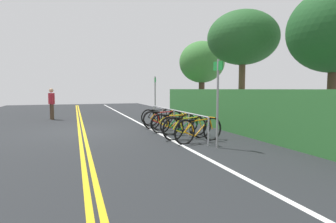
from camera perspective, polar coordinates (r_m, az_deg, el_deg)
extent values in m
cube|color=#232628|center=(11.10, -17.39, -4.01)|extent=(39.77, 13.18, 0.05)
cube|color=gold|center=(11.09, -17.81, -3.88)|extent=(35.80, 0.10, 0.00)
cube|color=gold|center=(11.10, -16.98, -3.86)|extent=(35.80, 0.10, 0.00)
cube|color=white|center=(11.46, -4.01, -3.40)|extent=(35.80, 0.12, 0.00)
cylinder|color=#9EA0A5|center=(13.24, -2.94, -0.57)|extent=(0.05, 0.05, 0.80)
cylinder|color=#9EA0A5|center=(11.88, -1.07, -1.16)|extent=(0.05, 0.05, 0.80)
cylinder|color=#9EA0A5|center=(10.54, 1.28, -1.90)|extent=(0.05, 0.05, 0.80)
cylinder|color=#9EA0A5|center=(9.22, 4.32, -2.85)|extent=(0.05, 0.05, 0.80)
cylinder|color=#9EA0A5|center=(7.95, 8.35, -4.10)|extent=(0.05, 0.05, 0.80)
cylinder|color=#9EA0A5|center=(10.50, 1.29, 0.28)|extent=(5.70, 0.04, 0.04)
torus|color=black|center=(13.12, -0.17, -0.91)|extent=(0.25, 0.71, 0.72)
torus|color=black|center=(12.56, -4.13, -1.17)|extent=(0.25, 0.71, 0.72)
cylinder|color=black|center=(12.89, -1.61, -0.64)|extent=(0.20, 0.59, 0.49)
cylinder|color=black|center=(12.84, -1.87, 0.30)|extent=(0.23, 0.70, 0.07)
cylinder|color=black|center=(12.71, -2.97, -0.80)|extent=(0.08, 0.17, 0.44)
cylinder|color=black|center=(12.66, -3.41, -1.46)|extent=(0.14, 0.38, 0.18)
cylinder|color=black|center=(12.61, -3.68, -0.51)|extent=(0.10, 0.26, 0.31)
cylinder|color=black|center=(13.07, -0.36, -0.24)|extent=(0.07, 0.14, 0.33)
cube|color=black|center=(12.65, -3.24, 0.29)|extent=(0.13, 0.21, 0.05)
cylinder|color=black|center=(13.03, -0.55, 0.66)|extent=(0.45, 0.15, 0.03)
torus|color=black|center=(12.24, 1.34, -1.41)|extent=(0.18, 0.68, 0.68)
torus|color=black|center=(12.11, -3.60, -1.48)|extent=(0.18, 0.68, 0.68)
cylinder|color=orange|center=(12.17, -0.50, -1.07)|extent=(0.15, 0.60, 0.47)
cylinder|color=orange|center=(12.15, -0.82, -0.12)|extent=(0.17, 0.71, 0.07)
cylinder|color=orange|center=(12.13, -2.18, -1.16)|extent=(0.07, 0.18, 0.42)
cylinder|color=orange|center=(12.14, -2.72, -1.80)|extent=(0.11, 0.38, 0.17)
cylinder|color=orange|center=(12.11, -3.05, -0.84)|extent=(0.08, 0.26, 0.29)
cylinder|color=orange|center=(12.22, 1.10, -0.72)|extent=(0.06, 0.14, 0.31)
cube|color=black|center=(12.11, -2.51, -0.07)|extent=(0.12, 0.21, 0.05)
cylinder|color=orange|center=(12.19, 0.85, 0.21)|extent=(0.46, 0.11, 0.03)
torus|color=black|center=(11.59, 1.63, -1.58)|extent=(0.09, 0.75, 0.75)
torus|color=black|center=(11.22, -3.38, -1.79)|extent=(0.09, 0.75, 0.75)
cylinder|color=red|center=(11.43, -0.21, -1.22)|extent=(0.06, 0.61, 0.51)
cylinder|color=red|center=(11.38, -0.54, -0.11)|extent=(0.07, 0.73, 0.07)
cylinder|color=red|center=(11.31, -1.92, -1.38)|extent=(0.04, 0.17, 0.46)
cylinder|color=red|center=(11.28, -2.48, -2.15)|extent=(0.05, 0.39, 0.19)
cylinder|color=red|center=(11.24, -2.82, -1.02)|extent=(0.05, 0.26, 0.32)
cylinder|color=red|center=(11.55, 1.39, -0.77)|extent=(0.04, 0.14, 0.34)
cube|color=black|center=(11.26, -2.26, -0.10)|extent=(0.09, 0.20, 0.05)
cylinder|color=red|center=(11.51, 1.15, 0.28)|extent=(0.46, 0.05, 0.03)
torus|color=black|center=(10.87, 3.53, -2.21)|extent=(0.22, 0.66, 0.67)
torus|color=black|center=(10.78, -1.78, -2.27)|extent=(0.22, 0.66, 0.67)
cylinder|color=yellow|center=(10.82, 1.55, -1.83)|extent=(0.17, 0.57, 0.46)
cylinder|color=yellow|center=(10.79, 1.21, -0.79)|extent=(0.20, 0.67, 0.07)
cylinder|color=yellow|center=(10.79, -0.26, -1.93)|extent=(0.08, 0.17, 0.41)
cylinder|color=yellow|center=(10.79, -0.85, -2.62)|extent=(0.12, 0.36, 0.17)
cylinder|color=yellow|center=(10.77, -1.19, -1.57)|extent=(0.10, 0.25, 0.28)
cylinder|color=yellow|center=(10.85, 3.27, -1.45)|extent=(0.07, 0.14, 0.30)
cube|color=black|center=(10.76, -0.61, -0.72)|extent=(0.13, 0.21, 0.05)
cylinder|color=yellow|center=(10.82, 3.01, -0.43)|extent=(0.45, 0.14, 0.03)
torus|color=black|center=(10.23, 4.16, -2.48)|extent=(0.21, 0.72, 0.73)
torus|color=black|center=(10.09, -1.63, -2.57)|extent=(0.21, 0.72, 0.73)
cylinder|color=orange|center=(10.15, 2.01, -2.05)|extent=(0.16, 0.59, 0.50)
cylinder|color=orange|center=(10.12, 1.64, -0.83)|extent=(0.19, 0.70, 0.07)
cylinder|color=orange|center=(10.11, 0.04, -2.17)|extent=(0.07, 0.17, 0.45)
cylinder|color=orange|center=(10.12, -0.60, -2.98)|extent=(0.12, 0.37, 0.18)
cylinder|color=orange|center=(10.08, -0.98, -1.76)|extent=(0.09, 0.26, 0.31)
cylinder|color=orange|center=(10.20, 3.88, -1.60)|extent=(0.06, 0.14, 0.33)
cube|color=black|center=(10.08, -0.34, -0.77)|extent=(0.12, 0.21, 0.05)
cylinder|color=orange|center=(10.17, 3.60, -0.43)|extent=(0.46, 0.13, 0.03)
torus|color=black|center=(9.74, 6.00, -3.00)|extent=(0.24, 0.67, 0.68)
torus|color=black|center=(9.65, 0.34, -3.05)|extent=(0.24, 0.67, 0.68)
cylinder|color=#198C38|center=(9.68, 3.89, -2.56)|extent=(0.19, 0.54, 0.46)
cylinder|color=#198C38|center=(9.65, 3.53, -1.37)|extent=(0.22, 0.64, 0.07)
cylinder|color=#198C38|center=(9.65, 1.96, -2.67)|extent=(0.08, 0.16, 0.42)
cylinder|color=#198C38|center=(9.67, 1.33, -3.45)|extent=(0.13, 0.35, 0.17)
cylinder|color=#198C38|center=(9.63, 0.97, -2.26)|extent=(0.10, 0.24, 0.29)
cylinder|color=#198C38|center=(9.72, 5.72, -2.13)|extent=(0.07, 0.14, 0.31)
cube|color=black|center=(9.62, 1.60, -1.30)|extent=(0.13, 0.21, 0.05)
cylinder|color=#198C38|center=(9.69, 5.45, -0.97)|extent=(0.45, 0.16, 0.03)
torus|color=black|center=(9.23, 6.87, -3.16)|extent=(0.17, 0.76, 0.76)
torus|color=black|center=(8.68, 1.08, -3.63)|extent=(0.17, 0.76, 0.76)
cylinder|color=yellow|center=(9.00, 4.79, -2.78)|extent=(0.13, 0.61, 0.52)
cylinder|color=yellow|center=(8.94, 4.43, -1.34)|extent=(0.15, 0.72, 0.07)
cylinder|color=yellow|center=(8.82, 2.81, -3.04)|extent=(0.06, 0.18, 0.47)
cylinder|color=yellow|center=(8.78, 2.14, -4.06)|extent=(0.10, 0.39, 0.19)
cylinder|color=yellow|center=(8.72, 1.76, -2.60)|extent=(0.08, 0.26, 0.32)
cylinder|color=yellow|center=(9.18, 6.61, -2.14)|extent=(0.06, 0.14, 0.35)
cube|color=black|center=(8.75, 2.42, -1.38)|extent=(0.11, 0.21, 0.05)
cylinder|color=yellow|center=(9.13, 6.35, -0.80)|extent=(0.46, 0.10, 0.03)
torus|color=black|center=(8.79, 9.11, -3.60)|extent=(0.26, 0.75, 0.76)
torus|color=black|center=(8.08, 3.46, -4.27)|extent=(0.26, 0.75, 0.76)
cylinder|color=orange|center=(8.50, 7.11, -3.26)|extent=(0.20, 0.61, 0.52)
cylinder|color=orange|center=(8.42, 6.76, -1.75)|extent=(0.24, 0.73, 0.07)
cylinder|color=orange|center=(8.26, 5.18, -3.59)|extent=(0.08, 0.18, 0.47)
cylinder|color=orange|center=(8.21, 4.52, -4.70)|extent=(0.14, 0.39, 0.19)
cylinder|color=orange|center=(8.13, 4.14, -3.15)|extent=(0.11, 0.27, 0.32)
cylinder|color=orange|center=(8.73, 8.86, -2.55)|extent=(0.07, 0.15, 0.35)
cube|color=black|center=(8.18, 4.81, -1.84)|extent=(0.13, 0.21, 0.05)
cylinder|color=orange|center=(8.67, 8.62, -1.15)|extent=(0.45, 0.15, 0.03)
cylinder|color=#4C3826|center=(15.92, -22.93, -0.03)|extent=(0.14, 0.14, 0.82)
cylinder|color=#4C3826|center=(15.66, -22.69, -0.09)|extent=(0.14, 0.14, 0.82)
cylinder|color=#B22633|center=(15.75, -22.89, 2.47)|extent=(0.32, 0.32, 0.58)
sphere|color=tan|center=(15.74, -22.94, 4.04)|extent=(0.22, 0.22, 0.22)
cylinder|color=#B22633|center=(15.94, -23.06, 2.38)|extent=(0.09, 0.09, 0.55)
cylinder|color=#B22633|center=(15.56, -22.71, 2.34)|extent=(0.09, 0.09, 0.55)
cylinder|color=gray|center=(13.88, -2.68, 2.64)|extent=(0.06, 0.06, 2.23)
cube|color=#198C33|center=(13.88, -2.69, 6.50)|extent=(0.36, 0.07, 0.24)
cylinder|color=gray|center=(7.61, 10.18, 1.55)|extent=(0.06, 0.06, 2.40)
cube|color=#198C33|center=(7.63, 10.29, 9.23)|extent=(0.36, 0.10, 0.24)
cube|color=#2D6B30|center=(10.25, 16.56, -0.05)|extent=(14.70, 0.96, 1.60)
cylinder|color=#473323|center=(16.39, 6.93, 2.67)|extent=(0.34, 0.34, 2.09)
ellipsoid|color=#387533|center=(16.45, 7.00, 10.08)|extent=(2.63, 2.63, 2.40)
cylinder|color=brown|center=(12.31, 14.92, 3.41)|extent=(0.27, 0.27, 2.74)
ellipsoid|color=#235626|center=(12.49, 15.16, 14.44)|extent=(2.99, 2.99, 2.26)
cylinder|color=#473323|center=(10.21, 30.58, 1.31)|extent=(0.28, 0.28, 2.25)
ellipsoid|color=#1C4C21|center=(10.36, 31.12, 14.12)|extent=(2.85, 2.85, 2.62)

